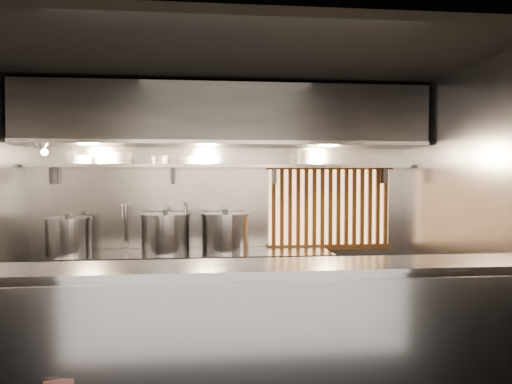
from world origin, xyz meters
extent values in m
plane|color=black|center=(0.00, 0.00, 0.00)|extent=(4.50, 4.50, 0.00)
plane|color=black|center=(0.00, 0.00, 2.80)|extent=(4.50, 4.50, 0.00)
plane|color=gray|center=(0.00, 1.50, 1.40)|extent=(4.50, 0.00, 4.50)
plane|color=gray|center=(2.25, 0.00, 1.40)|extent=(0.00, 3.00, 3.00)
cube|color=#96969B|center=(0.00, -0.95, 0.55)|extent=(4.50, 0.50, 1.10)
cube|color=#939399|center=(0.00, -1.21, 0.55)|extent=(4.50, 0.02, 1.01)
cube|color=#96969B|center=(0.00, -0.95, 1.11)|extent=(4.50, 0.56, 0.03)
cube|color=#96969B|center=(-0.30, 1.13, 0.45)|extent=(3.00, 0.70, 0.90)
cube|color=#96969B|center=(0.00, 1.32, 1.88)|extent=(4.40, 0.34, 0.04)
cube|color=#2D2D30|center=(0.00, 1.10, 2.42)|extent=(4.40, 0.80, 0.65)
cube|color=#96969B|center=(0.00, 0.70, 2.12)|extent=(4.40, 0.03, 0.04)
cube|color=#FFBB72|center=(1.30, 1.48, 1.38)|extent=(1.50, 0.02, 0.92)
cube|color=brown|center=(1.30, 1.43, 1.87)|extent=(1.56, 0.06, 0.06)
cube|color=brown|center=(1.30, 1.43, 0.89)|extent=(1.56, 0.06, 0.06)
cube|color=brown|center=(0.60, 1.43, 1.38)|extent=(0.04, 0.04, 0.92)
cube|color=brown|center=(0.70, 1.43, 1.38)|extent=(0.04, 0.04, 0.92)
cube|color=brown|center=(0.80, 1.43, 1.38)|extent=(0.04, 0.04, 0.92)
cube|color=brown|center=(0.90, 1.43, 1.38)|extent=(0.04, 0.04, 0.92)
cube|color=brown|center=(1.00, 1.43, 1.38)|extent=(0.04, 0.04, 0.92)
cube|color=brown|center=(1.10, 1.43, 1.38)|extent=(0.04, 0.04, 0.92)
cube|color=brown|center=(1.20, 1.43, 1.38)|extent=(0.04, 0.04, 0.92)
cube|color=brown|center=(1.30, 1.43, 1.38)|extent=(0.04, 0.04, 0.92)
cube|color=brown|center=(1.40, 1.43, 1.38)|extent=(0.04, 0.04, 0.92)
cube|color=brown|center=(1.50, 1.43, 1.38)|extent=(0.04, 0.04, 0.92)
cube|color=brown|center=(1.60, 1.43, 1.38)|extent=(0.04, 0.04, 0.92)
cube|color=brown|center=(1.70, 1.43, 1.38)|extent=(0.04, 0.04, 0.92)
cube|color=brown|center=(1.80, 1.43, 1.38)|extent=(0.04, 0.04, 0.92)
cube|color=brown|center=(1.90, 1.43, 1.38)|extent=(0.04, 0.04, 0.92)
cube|color=brown|center=(2.00, 1.43, 1.38)|extent=(0.04, 0.04, 0.92)
cylinder|color=silver|center=(-1.15, 1.45, 1.19)|extent=(0.03, 0.03, 0.48)
sphere|color=silver|center=(-1.15, 1.45, 1.43)|extent=(0.04, 0.04, 0.04)
cylinder|color=silver|center=(-1.15, 1.32, 1.43)|extent=(0.03, 0.26, 0.03)
sphere|color=silver|center=(-1.15, 1.19, 1.43)|extent=(0.04, 0.04, 0.04)
cylinder|color=silver|center=(-1.15, 1.19, 1.36)|extent=(0.03, 0.03, 0.14)
cylinder|color=silver|center=(-0.45, 1.45, 1.19)|extent=(0.03, 0.03, 0.48)
sphere|color=silver|center=(-0.45, 1.45, 1.43)|extent=(0.04, 0.04, 0.04)
cylinder|color=silver|center=(-0.45, 1.32, 1.43)|extent=(0.03, 0.26, 0.03)
sphere|color=silver|center=(-0.45, 1.19, 1.43)|extent=(0.04, 0.04, 0.04)
cylinder|color=silver|center=(-0.45, 1.19, 1.36)|extent=(0.03, 0.03, 0.14)
cone|color=#96969B|center=(-1.90, 0.85, 2.07)|extent=(0.25, 0.27, 0.20)
sphere|color=#FFE0B2|center=(-1.87, 0.83, 2.01)|extent=(0.07, 0.07, 0.07)
cylinder|color=#2D2D30|center=(-1.90, 0.95, 2.15)|extent=(0.02, 0.22, 0.02)
cylinder|color=#2D2D30|center=(-0.10, 1.20, 2.04)|extent=(0.01, 0.01, 0.12)
sphere|color=#FFE0B2|center=(-0.10, 1.20, 1.96)|extent=(0.09, 0.09, 0.09)
cylinder|color=#96969B|center=(-1.73, 1.16, 1.09)|extent=(0.59, 0.59, 0.38)
cylinder|color=#96969B|center=(-1.73, 1.16, 1.29)|extent=(0.63, 0.63, 0.03)
cylinder|color=#2D2D30|center=(-1.73, 1.16, 1.33)|extent=(0.06, 0.06, 0.04)
cylinder|color=#96969B|center=(-0.67, 1.15, 1.11)|extent=(0.63, 0.63, 0.41)
cylinder|color=#96969B|center=(-0.67, 1.15, 1.33)|extent=(0.67, 0.67, 0.03)
cylinder|color=#2D2D30|center=(-0.67, 1.15, 1.36)|extent=(0.06, 0.06, 0.04)
cylinder|color=#96969B|center=(0.00, 1.18, 1.10)|extent=(0.68, 0.68, 0.41)
cylinder|color=#96969B|center=(0.00, 1.18, 1.32)|extent=(0.72, 0.72, 0.03)
cylinder|color=#2D2D30|center=(0.00, 1.18, 1.36)|extent=(0.06, 0.06, 0.04)
cylinder|color=white|center=(-1.61, 1.32, 1.92)|extent=(0.22, 0.22, 0.03)
cylinder|color=white|center=(-1.61, 1.32, 1.96)|extent=(0.22, 0.22, 0.03)
cylinder|color=white|center=(-1.61, 1.32, 1.99)|extent=(0.24, 0.24, 0.01)
cylinder|color=white|center=(-1.17, 1.32, 1.92)|extent=(0.21, 0.21, 0.03)
cylinder|color=white|center=(-1.17, 1.32, 1.96)|extent=(0.21, 0.21, 0.03)
cylinder|color=white|center=(-1.17, 1.32, 2.00)|extent=(0.21, 0.21, 0.03)
cylinder|color=white|center=(-1.17, 1.32, 2.02)|extent=(0.22, 0.22, 0.01)
cylinder|color=white|center=(-0.75, 1.32, 1.92)|extent=(0.19, 0.19, 0.03)
cylinder|color=white|center=(-0.75, 1.32, 1.96)|extent=(0.19, 0.19, 0.03)
cylinder|color=white|center=(-0.75, 1.32, 1.99)|extent=(0.20, 0.20, 0.01)
cylinder|color=white|center=(-0.43, 1.32, 1.92)|extent=(0.21, 0.21, 0.03)
cylinder|color=white|center=(-0.43, 1.32, 1.96)|extent=(0.21, 0.21, 0.03)
cylinder|color=white|center=(-0.43, 1.32, 1.99)|extent=(0.23, 0.23, 0.01)
cylinder|color=white|center=(0.97, 1.32, 1.92)|extent=(0.21, 0.21, 0.03)
cylinder|color=white|center=(0.97, 1.32, 1.96)|extent=(0.21, 0.21, 0.03)
cylinder|color=white|center=(0.97, 1.32, 2.00)|extent=(0.21, 0.21, 0.03)
cylinder|color=white|center=(0.97, 1.32, 2.03)|extent=(0.21, 0.21, 0.03)
cylinder|color=white|center=(0.97, 1.32, 2.06)|extent=(0.23, 0.23, 0.01)
camera|label=1|loc=(-0.27, -4.51, 1.78)|focal=35.00mm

